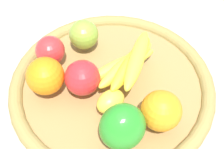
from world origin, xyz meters
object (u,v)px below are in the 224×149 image
(orange_1, at_px, (161,111))
(orange_0, at_px, (45,76))
(banana_bunch, at_px, (129,63))
(lemon_0, at_px, (111,101))
(apple_1, at_px, (84,34))
(bell_pepper, at_px, (122,127))
(apple_0, at_px, (50,50))
(apple_2, at_px, (82,78))

(orange_1, relative_size, orange_0, 1.00)
(orange_1, distance_m, orange_0, 0.24)
(banana_bunch, height_order, lemon_0, banana_bunch)
(apple_1, bearing_deg, bell_pepper, 92.95)
(banana_bunch, bearing_deg, apple_0, -28.88)
(apple_0, relative_size, bell_pepper, 0.67)
(bell_pepper, xyz_separation_m, orange_1, (-0.08, -0.02, -0.01))
(lemon_0, distance_m, apple_1, 0.19)
(banana_bunch, distance_m, orange_1, 0.13)
(apple_2, distance_m, orange_1, 0.17)
(bell_pepper, height_order, orange_0, bell_pepper)
(apple_1, bearing_deg, apple_2, 76.71)
(orange_1, height_order, orange_0, same)
(banana_bunch, height_order, bell_pepper, bell_pepper)
(lemon_0, height_order, apple_1, apple_1)
(apple_2, xyz_separation_m, orange_1, (-0.12, 0.12, 0.00))
(banana_bunch, height_order, orange_0, orange_0)
(apple_0, relative_size, apple_1, 0.95)
(apple_1, xyz_separation_m, orange_1, (-0.09, 0.24, 0.01))
(banana_bunch, xyz_separation_m, lemon_0, (0.06, 0.07, -0.02))
(apple_0, bearing_deg, apple_1, -161.05)
(bell_pepper, relative_size, orange_0, 1.24)
(apple_1, height_order, orange_0, orange_0)
(apple_0, distance_m, bell_pepper, 0.25)
(apple_1, relative_size, orange_0, 0.87)
(apple_0, height_order, lemon_0, apple_0)
(banana_bunch, relative_size, orange_0, 2.17)
(orange_0, bearing_deg, apple_0, -104.80)
(lemon_0, bearing_deg, orange_0, -36.38)
(apple_2, relative_size, orange_1, 0.94)
(bell_pepper, distance_m, orange_0, 0.20)
(apple_2, height_order, lemon_0, apple_2)
(banana_bunch, height_order, orange_1, orange_1)
(apple_0, xyz_separation_m, orange_0, (0.02, 0.08, 0.01))
(apple_1, bearing_deg, lemon_0, 93.84)
(lemon_0, bearing_deg, apple_1, -86.16)
(apple_2, height_order, banana_bunch, banana_bunch)
(bell_pepper, bearing_deg, orange_1, 5.93)
(apple_1, bearing_deg, orange_0, 45.60)
(banana_bunch, height_order, apple_1, banana_bunch)
(banana_bunch, bearing_deg, orange_0, -3.09)
(lemon_0, xyz_separation_m, orange_0, (0.11, -0.08, 0.02))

